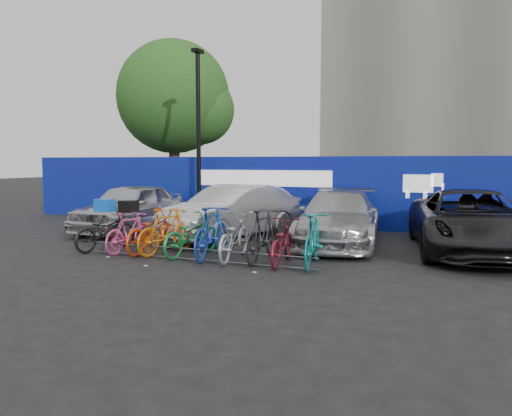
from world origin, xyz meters
The scene contains 21 objects.
ground centered at (0.00, 0.00, 0.00)m, with size 100.00×100.00×0.00m, color black.
hoarding centered at (0.01, 6.00, 1.20)m, with size 22.00×0.18×2.40m.
tree centered at (-6.77, 10.06, 5.07)m, with size 5.40×5.20×7.80m.
lamppost centered at (-3.20, 5.40, 3.27)m, with size 0.25×0.50×6.11m.
bike_rack centered at (0.00, -0.60, 0.16)m, with size 5.60×0.03×0.30m.
car_0 centered at (-4.34, 2.90, 0.77)m, with size 1.83×4.55×1.55m, color #B1B2B5.
car_1 centered at (-0.68, 2.80, 0.78)m, with size 1.64×4.71×1.55m, color silver.
car_2 centered at (2.40, 2.94, 0.72)m, with size 2.03×4.99×1.45m, color #AAABAF.
car_3 centered at (5.67, 2.83, 0.77)m, with size 2.56×5.55×1.54m, color black.
bike_0 centered at (-2.86, -0.15, 0.49)m, with size 0.65×1.86×0.98m, color black.
bike_1 centered at (-2.10, -0.19, 0.50)m, with size 0.47×1.66×1.00m, color #E14E8E.
bike_2 centered at (-1.55, 0.01, 0.53)m, with size 0.70×2.01×1.06m, color red.
bike_3 centered at (-1.11, -0.08, 0.56)m, with size 0.52×1.86×1.12m, color #CF6B0F.
bike_4 centered at (-0.47, -0.01, 0.51)m, with size 0.67×1.92×1.01m, color #197D3C.
bike_5 centered at (0.13, -0.13, 0.61)m, with size 0.57×2.02×1.22m, color #1A3D9D.
bike_6 centered at (0.66, -0.06, 0.53)m, with size 0.70×2.02×1.06m, color #9EA0A5.
bike_7 centered at (1.34, 0.00, 0.60)m, with size 0.56×1.98×1.19m, color #252427.
bike_8 centered at (1.84, -0.14, 0.48)m, with size 0.64×1.85×0.97m, color maroon.
bike_9 centered at (2.54, -0.13, 0.58)m, with size 0.54×1.92×1.15m, color #127B77.
cargo_crate centered at (-2.86, -0.15, 1.13)m, with size 0.44×0.33×0.31m, color blue.
cargo_topcase centered at (-2.10, -0.19, 1.14)m, with size 0.38×0.34×0.28m, color black.
Camera 1 is at (5.35, -10.26, 2.24)m, focal length 35.00 mm.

